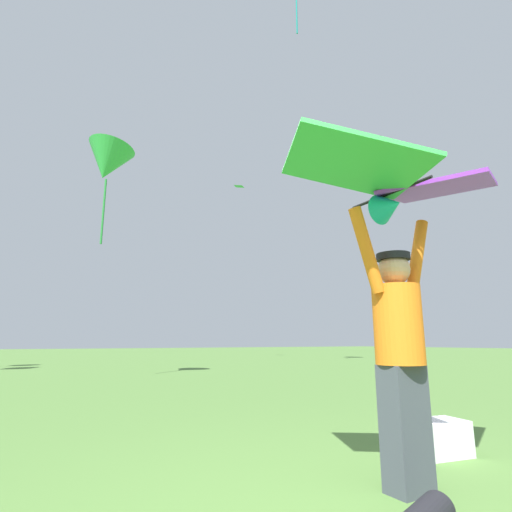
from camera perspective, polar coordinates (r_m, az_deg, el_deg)
kite_flyer_person at (r=3.08m, az=19.62°, el=-12.08°), size 0.81×0.34×1.92m
held_stunt_kite at (r=3.24m, az=19.32°, el=9.63°), size 2.04×1.08×0.42m
distant_kite_green_low_right at (r=12.06m, az=-20.25°, el=12.25°), size 1.53×1.37×2.90m
distant_kite_green_low_left at (r=24.44m, az=-2.40°, el=9.86°), size 0.53×0.54×0.17m
cooler_box at (r=4.20m, az=24.39°, el=-22.35°), size 0.53×0.40×0.30m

